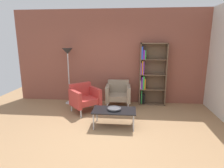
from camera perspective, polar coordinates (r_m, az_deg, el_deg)
ground_plane at (r=4.17m, az=-1.93°, el=-15.50°), size 8.32×8.32×0.00m
brick_back_panel at (r=6.13m, az=1.00°, el=8.00°), size 6.40×0.12×2.90m
bookshelf_tall at (r=6.00m, az=11.25°, el=2.65°), size 0.80×0.30×1.90m
coffee_table_low at (r=4.50m, az=0.66°, el=-8.07°), size 1.00×0.56×0.40m
decorative_bowl at (r=4.48m, az=0.66°, el=-7.28°), size 0.32×0.32×0.05m
armchair_spare_guest at (r=5.78m, az=1.83°, el=-2.77°), size 0.74×0.69×0.78m
armchair_near_window at (r=5.45m, az=-8.26°, el=-3.89°), size 0.95×0.95×0.78m
floor_lamp_torchiere at (r=6.05m, az=-13.00°, el=7.59°), size 0.32×0.32×1.74m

